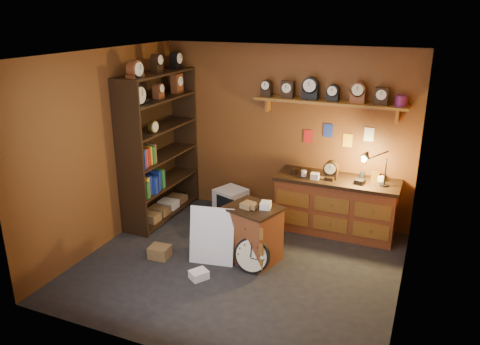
% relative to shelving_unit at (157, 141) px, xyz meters
% --- Properties ---
extents(floor, '(4.00, 4.00, 0.00)m').
position_rel_shelving_unit_xyz_m(floor, '(1.79, -0.98, -1.25)').
color(floor, black).
rests_on(floor, ground).
extents(room_shell, '(4.02, 3.62, 2.71)m').
position_rel_shelving_unit_xyz_m(room_shell, '(1.84, -0.87, 0.47)').
color(room_shell, brown).
rests_on(room_shell, ground).
extents(shelving_unit, '(0.47, 1.60, 2.58)m').
position_rel_shelving_unit_xyz_m(shelving_unit, '(0.00, 0.00, 0.00)').
color(shelving_unit, black).
rests_on(shelving_unit, ground).
extents(workbench, '(1.78, 0.66, 1.36)m').
position_rel_shelving_unit_xyz_m(workbench, '(2.73, 0.49, -0.78)').
color(workbench, brown).
rests_on(workbench, ground).
extents(low_cabinet, '(0.80, 0.74, 0.85)m').
position_rel_shelving_unit_xyz_m(low_cabinet, '(1.90, -0.77, -0.84)').
color(low_cabinet, brown).
rests_on(low_cabinet, ground).
extents(big_round_clock, '(0.47, 0.16, 0.47)m').
position_rel_shelving_unit_xyz_m(big_round_clock, '(2.01, -1.06, -1.02)').
color(big_round_clock, black).
rests_on(big_round_clock, ground).
extents(white_panel, '(0.61, 0.26, 0.78)m').
position_rel_shelving_unit_xyz_m(white_panel, '(1.43, -1.05, -1.25)').
color(white_panel, silver).
rests_on(white_panel, ground).
extents(mini_fridge, '(0.56, 0.58, 0.45)m').
position_rel_shelving_unit_xyz_m(mini_fridge, '(1.05, 0.41, -1.03)').
color(mini_fridge, silver).
rests_on(mini_fridge, ground).
extents(floor_box_a, '(0.28, 0.24, 0.16)m').
position_rel_shelving_unit_xyz_m(floor_box_a, '(0.73, -1.21, -1.17)').
color(floor_box_a, brown).
rests_on(floor_box_a, ground).
extents(floor_box_b, '(0.27, 0.28, 0.11)m').
position_rel_shelving_unit_xyz_m(floor_box_b, '(1.46, -1.48, -1.20)').
color(floor_box_b, white).
rests_on(floor_box_b, ground).
extents(floor_box_c, '(0.31, 0.31, 0.18)m').
position_rel_shelving_unit_xyz_m(floor_box_c, '(1.08, -0.32, -1.16)').
color(floor_box_c, brown).
rests_on(floor_box_c, ground).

